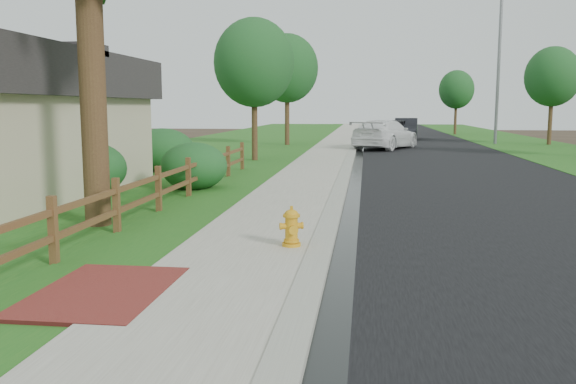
# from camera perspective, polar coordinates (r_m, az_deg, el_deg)

# --- Properties ---
(ground) EXTENTS (120.00, 120.00, 0.00)m
(ground) POSITION_cam_1_polar(r_m,az_deg,el_deg) (8.63, -0.50, -8.44)
(ground) COLOR #372A1E
(road) EXTENTS (8.00, 90.00, 0.02)m
(road) POSITION_cam_1_polar(r_m,az_deg,el_deg) (43.41, 11.90, 4.57)
(road) COLOR black
(road) RESTS_ON ground
(curb) EXTENTS (0.40, 90.00, 0.12)m
(curb) POSITION_cam_1_polar(r_m,az_deg,el_deg) (43.28, 6.34, 4.75)
(curb) COLOR gray
(curb) RESTS_ON ground
(wet_gutter) EXTENTS (0.50, 90.00, 0.00)m
(wet_gutter) POSITION_cam_1_polar(r_m,az_deg,el_deg) (43.27, 6.80, 4.69)
(wet_gutter) COLOR black
(wet_gutter) RESTS_ON road
(sidewalk) EXTENTS (2.20, 90.00, 0.10)m
(sidewalk) POSITION_cam_1_polar(r_m,az_deg,el_deg) (43.32, 4.61, 4.76)
(sidewalk) COLOR gray
(sidewalk) RESTS_ON ground
(grass_strip) EXTENTS (1.60, 90.00, 0.06)m
(grass_strip) POSITION_cam_1_polar(r_m,az_deg,el_deg) (43.45, 2.10, 4.76)
(grass_strip) COLOR #195819
(grass_strip) RESTS_ON ground
(lawn_near) EXTENTS (9.00, 90.00, 0.04)m
(lawn_near) POSITION_cam_1_polar(r_m,az_deg,el_deg) (44.22, -4.65, 4.78)
(lawn_near) COLOR #195819
(lawn_near) RESTS_ON ground
(verge_far) EXTENTS (6.00, 90.00, 0.04)m
(verge_far) POSITION_cam_1_polar(r_m,az_deg,el_deg) (44.50, 20.82, 4.31)
(verge_far) COLOR #195819
(verge_far) RESTS_ON ground
(brick_patch) EXTENTS (1.60, 2.40, 0.11)m
(brick_patch) POSITION_cam_1_polar(r_m,az_deg,el_deg) (8.28, -16.94, -9.10)
(brick_patch) COLOR maroon
(brick_patch) RESTS_ON ground
(ranch_fence) EXTENTS (0.12, 16.92, 1.10)m
(ranch_fence) POSITION_cam_1_polar(r_m,az_deg,el_deg) (15.46, -10.57, 1.06)
(ranch_fence) COLOR #463217
(ranch_fence) RESTS_ON ground
(fire_hydrant) EXTENTS (0.45, 0.37, 0.69)m
(fire_hydrant) POSITION_cam_1_polar(r_m,az_deg,el_deg) (10.30, 0.33, -3.36)
(fire_hydrant) COLOR yellow
(fire_hydrant) RESTS_ON sidewalk
(white_suv) EXTENTS (4.43, 6.27, 1.69)m
(white_suv) POSITION_cam_1_polar(r_m,az_deg,el_deg) (36.07, 9.07, 5.34)
(white_suv) COLOR white
(white_suv) RESTS_ON road
(dark_car_mid) EXTENTS (3.58, 4.98, 1.57)m
(dark_car_mid) POSITION_cam_1_polar(r_m,az_deg,el_deg) (47.06, 10.21, 5.83)
(dark_car_mid) COLOR black
(dark_car_mid) RESTS_ON road
(dark_car_far) EXTENTS (2.10, 4.97, 1.60)m
(dark_car_far) POSITION_cam_1_polar(r_m,az_deg,el_deg) (47.47, 10.98, 5.84)
(dark_car_far) COLOR black
(dark_car_far) RESTS_ON road
(streetlight) EXTENTS (2.20, 1.13, 10.08)m
(streetlight) POSITION_cam_1_polar(r_m,az_deg,el_deg) (42.46, 18.93, 11.94)
(streetlight) COLOR slate
(streetlight) RESTS_ON ground
(boulder) EXTENTS (1.07, 0.88, 0.63)m
(boulder) POSITION_cam_1_polar(r_m,az_deg,el_deg) (18.77, -8.29, 1.38)
(boulder) COLOR brown
(boulder) RESTS_ON ground
(shrub_b) EXTENTS (2.38, 2.38, 1.49)m
(shrub_b) POSITION_cam_1_polar(r_m,az_deg,el_deg) (17.73, -18.24, 2.08)
(shrub_b) COLOR #1C4F22
(shrub_b) RESTS_ON ground
(shrub_c) EXTENTS (2.54, 2.54, 1.41)m
(shrub_c) POSITION_cam_1_polar(r_m,az_deg,el_deg) (18.19, -8.79, 2.40)
(shrub_c) COLOR #1C4F22
(shrub_c) RESTS_ON ground
(shrub_d) EXTENTS (2.75, 2.75, 1.65)m
(shrub_d) POSITION_cam_1_polar(r_m,az_deg,el_deg) (23.52, -11.67, 3.86)
(shrub_d) COLOR #1C4F22
(shrub_d) RESTS_ON ground
(tree_near_left) EXTENTS (3.61, 3.61, 6.40)m
(tree_near_left) POSITION_cam_1_polar(r_m,az_deg,el_deg) (27.87, -3.19, 11.97)
(tree_near_left) COLOR #3B2418
(tree_near_left) RESTS_ON ground
(tree_mid_left) EXTENTS (3.94, 3.94, 7.04)m
(tree_mid_left) POSITION_cam_1_polar(r_m,az_deg,el_deg) (39.27, -0.08, 11.49)
(tree_mid_left) COLOR #3B2418
(tree_mid_left) RESTS_ON ground
(tree_mid_right) EXTENTS (3.46, 3.46, 6.27)m
(tree_mid_right) POSITION_cam_1_polar(r_m,az_deg,el_deg) (42.93, 23.53, 9.86)
(tree_mid_right) COLOR #3B2418
(tree_mid_right) RESTS_ON ground
(tree_far_right) EXTENTS (3.08, 3.08, 5.69)m
(tree_far_right) POSITION_cam_1_polar(r_m,az_deg,el_deg) (56.58, 15.49, 9.22)
(tree_far_right) COLOR #3B2418
(tree_far_right) RESTS_ON ground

